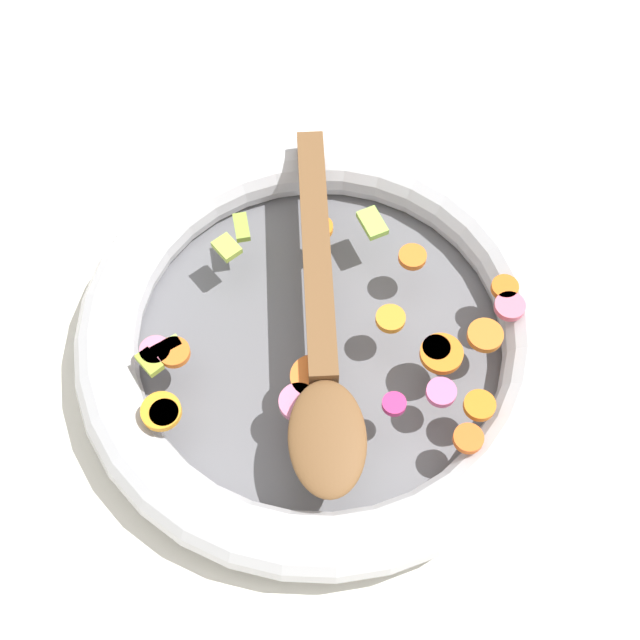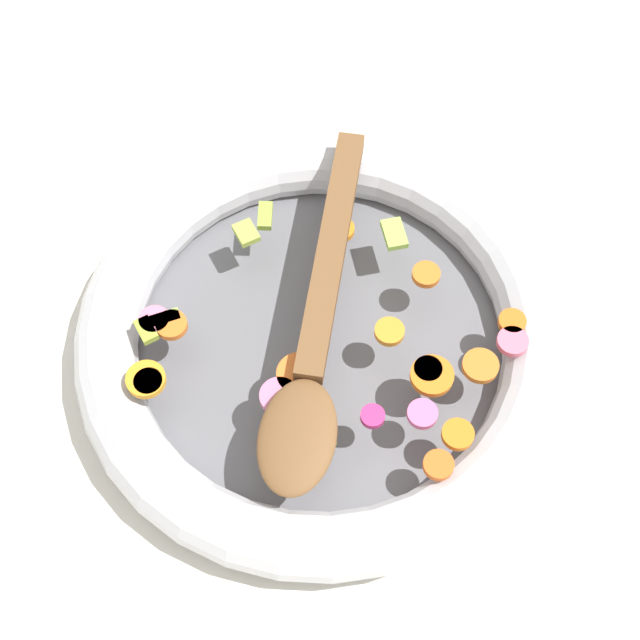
# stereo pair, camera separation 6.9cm
# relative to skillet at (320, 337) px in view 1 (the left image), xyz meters

# --- Properties ---
(ground_plane) EXTENTS (4.00, 4.00, 0.00)m
(ground_plane) POSITION_rel_skillet_xyz_m (0.00, 0.00, -0.02)
(ground_plane) COLOR silver
(skillet) EXTENTS (0.39, 0.39, 0.05)m
(skillet) POSITION_rel_skillet_xyz_m (0.00, 0.00, 0.00)
(skillet) COLOR slate
(skillet) RESTS_ON ground_plane
(chopped_vegetables) EXTENTS (0.30, 0.28, 0.01)m
(chopped_vegetables) POSITION_rel_skillet_xyz_m (-0.00, -0.03, 0.03)
(chopped_vegetables) COLOR orange
(chopped_vegetables) RESTS_ON skillet
(wooden_spoon) EXTENTS (0.21, 0.28, 0.01)m
(wooden_spoon) POSITION_rel_skillet_xyz_m (-0.01, -0.02, 0.04)
(wooden_spoon) COLOR brown
(wooden_spoon) RESTS_ON chopped_vegetables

